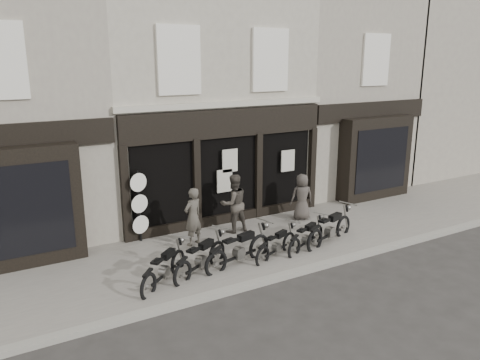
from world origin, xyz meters
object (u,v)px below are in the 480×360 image
motorcycle_1 (201,260)px  motorcycle_5 (330,231)px  man_centre (234,203)px  man_right (302,197)px  motorcycle_4 (306,239)px  motorcycle_0 (164,271)px  motorcycle_3 (277,247)px  advert_sign_post (140,209)px  man_left (193,217)px  motorcycle_2 (239,252)px

motorcycle_1 → motorcycle_5: (4.23, -0.07, 0.03)m
motorcycle_1 → man_centre: man_centre is taller
man_centre → man_right: size_ratio=1.18×
motorcycle_4 → man_right: (1.39, 2.08, 0.53)m
motorcycle_0 → motorcycle_3: motorcycle_0 is taller
man_right → motorcycle_1: bearing=38.2°
motorcycle_0 → man_centre: (3.15, 2.16, 0.65)m
man_right → advert_sign_post: size_ratio=0.69×
motorcycle_3 → man_left: man_left is taller
motorcycle_1 → motorcycle_4: bearing=-30.5°
motorcycle_4 → man_left: bearing=122.8°
motorcycle_5 → man_right: 2.15m
man_left → advert_sign_post: size_ratio=0.75×
motorcycle_1 → motorcycle_5: 4.23m
motorcycle_0 → man_left: man_left is taller
motorcycle_2 → motorcycle_1: bearing=161.4°
motorcycle_3 → man_left: (-1.69, 1.86, 0.62)m
man_centre → man_right: man_centre is taller
motorcycle_3 → motorcycle_4: size_ratio=0.97×
man_right → motorcycle_2: bearing=45.0°
motorcycle_0 → motorcycle_1: size_ratio=0.88×
motorcycle_1 → man_left: size_ratio=1.15×
motorcycle_0 → man_centre: size_ratio=0.94×
motorcycle_2 → man_right: man_right is taller
motorcycle_0 → motorcycle_3: 3.29m
motorcycle_1 → motorcycle_2: size_ratio=0.87×
motorcycle_0 → man_left: bearing=9.0°
motorcycle_1 → man_left: bearing=43.3°
motorcycle_2 → motorcycle_4: 2.24m
man_centre → man_right: bearing=177.2°
motorcycle_5 → man_centre: man_centre is taller
motorcycle_4 → man_centre: man_centre is taller
motorcycle_0 → motorcycle_4: motorcycle_0 is taller
motorcycle_2 → man_left: size_ratio=1.32×
man_left → man_right: bearing=163.0°
man_left → man_centre: bearing=172.5°
motorcycle_0 → motorcycle_5: size_ratio=0.79×
man_right → motorcycle_3: bearing=56.2°
motorcycle_5 → advert_sign_post: 5.72m
motorcycle_0 → advert_sign_post: bearing=43.6°
motorcycle_4 → man_centre: (-1.20, 2.19, 0.67)m
motorcycle_2 → advert_sign_post: 3.42m
motorcycle_2 → man_left: man_left is taller
motorcycle_3 → motorcycle_4: bearing=-20.7°
motorcycle_5 → motorcycle_0: bearing=162.3°
man_centre → man_right: 2.59m
motorcycle_3 → man_left: bearing=110.3°
motorcycle_0 → advert_sign_post: advert_sign_post is taller
motorcycle_1 → motorcycle_3: motorcycle_1 is taller
motorcycle_4 → motorcycle_2: bearing=155.9°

